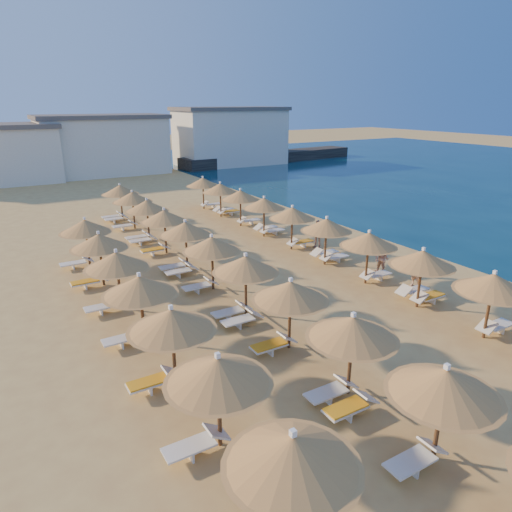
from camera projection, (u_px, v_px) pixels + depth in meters
ground at (321, 302)px, 21.23m from camera, size 220.00×220.00×0.00m
jetty at (271, 157)px, 69.78m from camera, size 30.26×7.40×1.50m
hotel_blocks at (126, 143)px, 58.67m from camera, size 46.88×9.41×8.10m
parasol_row_east at (346, 233)px, 24.06m from camera, size 2.89×39.34×2.84m
parasol_row_west at (228, 255)px, 20.64m from camera, size 2.89×39.34×2.84m
parasol_row_inland at (140, 286)px, 17.09m from camera, size 2.89×22.77×2.84m
loungers at (271, 288)px, 21.89m from camera, size 14.79×37.07×0.66m
beachgoer_b at (381, 259)px, 24.45m from camera, size 0.81×0.95×1.69m
beachgoer_c at (317, 234)px, 28.84m from camera, size 0.96×1.12×1.81m
beachgoer_a at (417, 270)px, 22.69m from camera, size 0.54×0.73×1.84m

